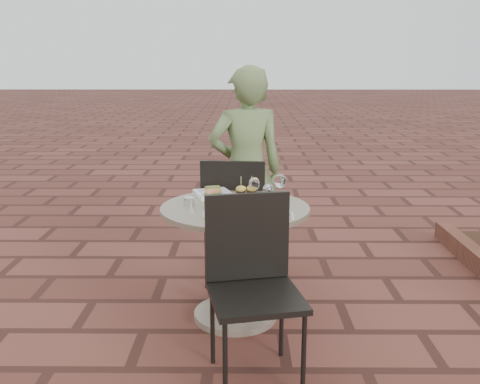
{
  "coord_description": "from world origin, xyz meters",
  "views": [
    {
      "loc": [
        -0.23,
        -2.93,
        1.57
      ],
      "look_at": [
        -0.25,
        0.19,
        0.82
      ],
      "focal_mm": 40.0,
      "sensor_mm": 36.0,
      "label": 1
    }
  ],
  "objects_px": {
    "chair_far": "(234,211)",
    "plate_salmon": "(213,193)",
    "chair_near": "(252,271)",
    "plate_sliders": "(246,197)",
    "plate_tuna": "(236,216)",
    "cafe_table": "(235,245)",
    "diner": "(246,171)"
  },
  "relations": [
    {
      "from": "chair_near",
      "to": "diner",
      "type": "bearing_deg",
      "value": 78.85
    },
    {
      "from": "chair_near",
      "to": "plate_tuna",
      "type": "distance_m",
      "value": 0.38
    },
    {
      "from": "plate_sliders",
      "to": "cafe_table",
      "type": "bearing_deg",
      "value": -123.18
    },
    {
      "from": "diner",
      "to": "plate_sliders",
      "type": "distance_m",
      "value": 0.73
    },
    {
      "from": "plate_tuna",
      "to": "chair_far",
      "type": "bearing_deg",
      "value": 91.83
    },
    {
      "from": "chair_near",
      "to": "diner",
      "type": "xyz_separation_m",
      "value": [
        -0.02,
        1.42,
        0.23
      ]
    },
    {
      "from": "chair_far",
      "to": "plate_salmon",
      "type": "distance_m",
      "value": 0.36
    },
    {
      "from": "chair_near",
      "to": "diner",
      "type": "relative_size",
      "value": 0.6
    },
    {
      "from": "plate_sliders",
      "to": "diner",
      "type": "bearing_deg",
      "value": 89.91
    },
    {
      "from": "cafe_table",
      "to": "chair_near",
      "type": "xyz_separation_m",
      "value": [
        0.09,
        -0.58,
        0.07
      ]
    },
    {
      "from": "cafe_table",
      "to": "plate_sliders",
      "type": "distance_m",
      "value": 0.3
    },
    {
      "from": "plate_tuna",
      "to": "plate_salmon",
      "type": "bearing_deg",
      "value": 106.28
    },
    {
      "from": "plate_sliders",
      "to": "chair_near",
      "type": "bearing_deg",
      "value": -87.89
    },
    {
      "from": "chair_near",
      "to": "plate_sliders",
      "type": "distance_m",
      "value": 0.72
    },
    {
      "from": "chair_far",
      "to": "plate_salmon",
      "type": "height_order",
      "value": "chair_far"
    },
    {
      "from": "plate_salmon",
      "to": "plate_sliders",
      "type": "height_order",
      "value": "plate_sliders"
    },
    {
      "from": "plate_salmon",
      "to": "plate_sliders",
      "type": "distance_m",
      "value": 0.27
    },
    {
      "from": "chair_near",
      "to": "plate_salmon",
      "type": "xyz_separation_m",
      "value": [
        -0.24,
        0.86,
        0.2
      ]
    },
    {
      "from": "cafe_table",
      "to": "chair_far",
      "type": "bearing_deg",
      "value": 91.52
    },
    {
      "from": "plate_tuna",
      "to": "chair_near",
      "type": "bearing_deg",
      "value": -75.13
    },
    {
      "from": "plate_salmon",
      "to": "plate_tuna",
      "type": "xyz_separation_m",
      "value": [
        0.16,
        -0.55,
        -0.0
      ]
    },
    {
      "from": "plate_salmon",
      "to": "plate_tuna",
      "type": "bearing_deg",
      "value": -73.72
    },
    {
      "from": "chair_near",
      "to": "plate_tuna",
      "type": "xyz_separation_m",
      "value": [
        -0.08,
        0.31,
        0.2
      ]
    },
    {
      "from": "plate_salmon",
      "to": "plate_sliders",
      "type": "xyz_separation_m",
      "value": [
        0.22,
        -0.17,
        0.01
      ]
    },
    {
      "from": "cafe_table",
      "to": "plate_sliders",
      "type": "relative_size",
      "value": 3.2
    },
    {
      "from": "plate_salmon",
      "to": "cafe_table",
      "type": "bearing_deg",
      "value": -61.44
    },
    {
      "from": "plate_sliders",
      "to": "plate_tuna",
      "type": "xyz_separation_m",
      "value": [
        -0.06,
        -0.38,
        -0.01
      ]
    },
    {
      "from": "chair_near",
      "to": "plate_tuna",
      "type": "height_order",
      "value": "chair_near"
    },
    {
      "from": "diner",
      "to": "plate_salmon",
      "type": "relative_size",
      "value": 5.56
    },
    {
      "from": "chair_far",
      "to": "chair_near",
      "type": "bearing_deg",
      "value": 100.72
    },
    {
      "from": "chair_near",
      "to": "cafe_table",
      "type": "bearing_deg",
      "value": 86.98
    },
    {
      "from": "plate_salmon",
      "to": "chair_far",
      "type": "bearing_deg",
      "value": 63.05
    }
  ]
}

